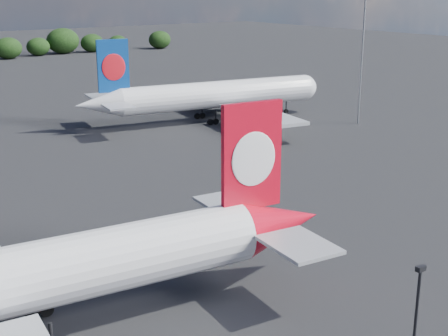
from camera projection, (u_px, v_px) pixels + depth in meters
qantas_airliner at (32, 279)px, 41.64m from camera, size 45.84×43.66×14.95m
china_southern_airliner at (210, 96)px, 110.04m from camera, size 46.04×43.96×15.05m
floodlight_mast_near at (363, 40)px, 105.31m from camera, size 1.60×1.60×22.48m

